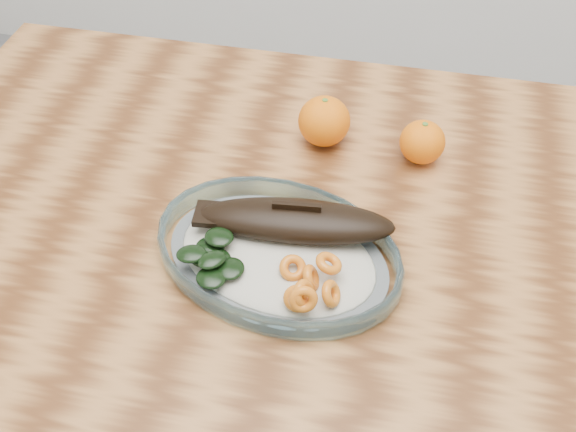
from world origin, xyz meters
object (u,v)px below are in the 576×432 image
at_px(dining_table, 305,274).
at_px(orange_left, 324,121).
at_px(orange_right, 422,142).
at_px(plated_meal, 278,250).

bearing_deg(dining_table, orange_left, 92.75).
height_order(dining_table, orange_right, orange_right).
height_order(plated_meal, orange_right, plated_meal).
height_order(dining_table, plated_meal, plated_meal).
relative_size(orange_left, orange_right, 1.18).
relative_size(dining_table, orange_right, 18.79).
xyz_separation_m(orange_left, orange_right, (0.14, -0.01, -0.01)).
distance_m(orange_left, orange_right, 0.14).
height_order(plated_meal, orange_left, plated_meal).
relative_size(dining_table, plated_meal, 1.76).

